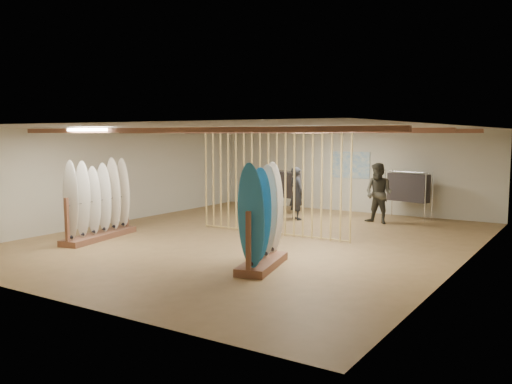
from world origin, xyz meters
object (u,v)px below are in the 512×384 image
Objects in this scene: clothing_rack_a at (285,185)px; shopper_b at (379,189)px; clothing_rack_b at (408,188)px; shopper_a at (296,190)px; rack_right at (262,233)px; rack_left at (99,213)px.

shopper_b is at bearing 15.02° from clothing_rack_a.
shopper_b is at bearing -94.73° from clothing_rack_b.
clothing_rack_b is 0.82× the size of shopper_a.
rack_right is at bearing 140.72° from shopper_a.
clothing_rack_b is (5.58, 7.42, 0.32)m from rack_left.
rack_right is at bearing -14.08° from rack_left.
rack_right is at bearing -78.61° from clothing_rack_b.
rack_left is 6.10m from shopper_a.
shopper_b is at bearing -136.53° from shopper_a.
rack_left is 1.22× the size of shopper_b.
clothing_rack_b is at bearing 71.68° from rack_right.
shopper_b reaches higher than clothing_rack_b.
rack_right reaches higher than shopper_a.
clothing_rack_a is (1.66, 6.53, 0.29)m from rack_left.
rack_right is 1.35× the size of clothing_rack_b.
shopper_a is at bearing -154.25° from shopper_b.
shopper_a is at bearing 97.86° from rack_right.
rack_right is 7.75m from clothing_rack_b.
clothing_rack_b reaches higher than clothing_rack_a.
rack_left is at bearing -111.66° from clothing_rack_b.
clothing_rack_b is (0.53, 7.72, 0.29)m from rack_right.
rack_right is 7.64m from clothing_rack_a.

